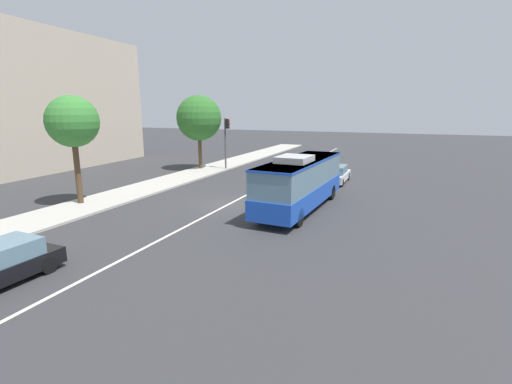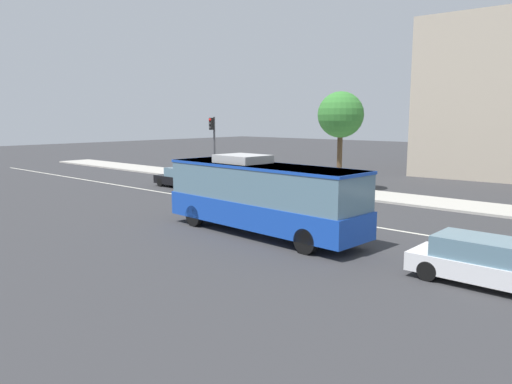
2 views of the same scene
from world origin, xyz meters
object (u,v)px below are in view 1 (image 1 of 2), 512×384
Objects in this scene: transit_bus at (300,181)px; street_tree_kerbside_left at (199,118)px; sedan_white at (336,174)px; street_tree_kerbside_centre at (72,122)px; traffic_light_near_corner at (227,135)px.

street_tree_kerbside_left is at bearing 54.32° from transit_bus.
street_tree_kerbside_left is (11.03, 13.66, 3.37)m from transit_bus.
transit_bus is 9.51m from sedan_white.
street_tree_kerbside_left reaches higher than street_tree_kerbside_centre.
street_tree_kerbside_left is 1.07× the size of street_tree_kerbside_centre.
sedan_white is at bearing 0.73° from transit_bus.
transit_bus is 1.36× the size of street_tree_kerbside_left.
transit_bus is 1.46× the size of street_tree_kerbside_centre.
street_tree_kerbside_centre reaches higher than traffic_light_near_corner.
street_tree_kerbside_centre is at bearing 111.38° from transit_bus.
traffic_light_near_corner reaches higher than sedan_white.
traffic_light_near_corner is at bearing -8.44° from street_tree_kerbside_centre.
traffic_light_near_corner is 3.19m from street_tree_kerbside_left.
street_tree_kerbside_left reaches higher than traffic_light_near_corner.
transit_bus is at bearing -71.88° from street_tree_kerbside_centre.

